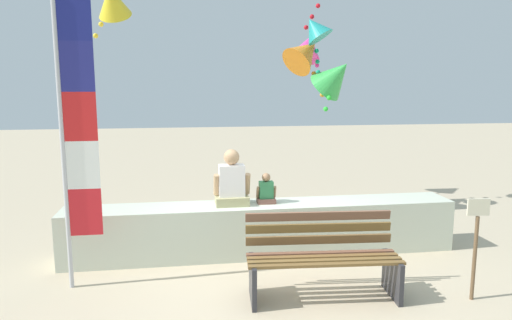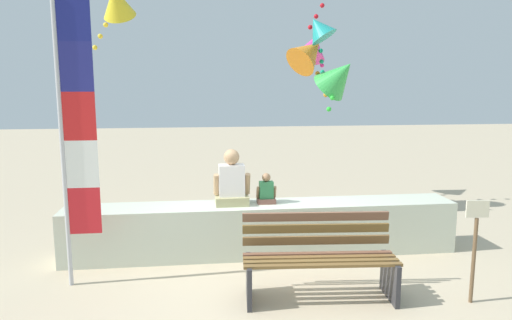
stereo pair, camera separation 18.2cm
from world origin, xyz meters
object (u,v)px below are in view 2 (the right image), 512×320
at_px(park_bench, 319,259).
at_px(person_adult, 232,183).
at_px(kite_teal, 319,29).
at_px(kite_green, 339,76).
at_px(flag_banner, 73,126).
at_px(sign_post, 475,242).
at_px(kite_orange, 310,53).
at_px(kite_yellow, 116,2).
at_px(kite_magenta, 313,47).
at_px(person_child, 266,191).

distance_m(park_bench, person_adult, 1.73).
xyz_separation_m(kite_teal, kite_green, (0.29, -0.29, -0.79)).
xyz_separation_m(person_adult, flag_banner, (-1.79, -0.78, 0.85)).
height_order(kite_teal, sign_post, kite_teal).
height_order(kite_orange, sign_post, kite_orange).
height_order(person_adult, kite_yellow, kite_yellow).
height_order(person_adult, kite_magenta, kite_magenta).
relative_size(person_adult, kite_magenta, 0.68).
bearing_deg(flag_banner, kite_orange, 40.21).
xyz_separation_m(person_adult, kite_green, (1.91, 1.57, 1.44)).
bearing_deg(person_adult, person_child, 0.05).
bearing_deg(person_adult, flag_banner, -156.54).
bearing_deg(person_adult, kite_teal, 48.93).
height_order(flag_banner, kite_orange, flag_banner).
bearing_deg(person_child, kite_magenta, 65.61).
relative_size(park_bench, kite_teal, 1.61).
relative_size(person_child, kite_orange, 0.35).
bearing_deg(kite_magenta, kite_yellow, -164.69).
bearing_deg(kite_yellow, person_child, -42.17).
distance_m(person_adult, flag_banner, 2.13).
bearing_deg(kite_magenta, person_child, -114.39).
relative_size(flag_banner, sign_post, 2.95).
height_order(person_child, kite_yellow, kite_yellow).
relative_size(person_adult, kite_yellow, 0.67).
bearing_deg(person_child, kite_green, 47.36).
bearing_deg(park_bench, person_adult, 120.96).
distance_m(person_child, kite_green, 2.65).
xyz_separation_m(person_child, flag_banner, (-2.26, -0.78, 0.98)).
distance_m(person_child, kite_orange, 3.01).
xyz_separation_m(kite_magenta, kite_teal, (-0.17, -1.06, 0.22)).
bearing_deg(flag_banner, kite_green, 32.39).
xyz_separation_m(person_adult, person_child, (0.47, 0.00, -0.13)).
relative_size(person_adult, person_child, 1.81).
height_order(person_child, kite_green, kite_green).
xyz_separation_m(person_child, sign_post, (1.95, -1.75, -0.19)).
relative_size(kite_orange, sign_post, 1.05).
relative_size(person_child, sign_post, 0.37).
height_order(person_adult, kite_teal, kite_teal).
height_order(park_bench, kite_magenta, kite_magenta).
xyz_separation_m(kite_magenta, kite_green, (0.12, -1.35, -0.57)).
bearing_deg(kite_teal, person_child, -121.88).
bearing_deg(kite_yellow, person_adult, -49.07).
distance_m(kite_teal, sign_post, 4.49).
distance_m(park_bench, kite_teal, 4.37).
relative_size(person_adult, sign_post, 0.67).
bearing_deg(kite_green, kite_magenta, 95.17).
relative_size(kite_yellow, kite_green, 1.08).
relative_size(person_child, flag_banner, 0.13).
xyz_separation_m(kite_teal, kite_orange, (-0.11, 0.15, -0.39)).
bearing_deg(person_child, sign_post, -41.87).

